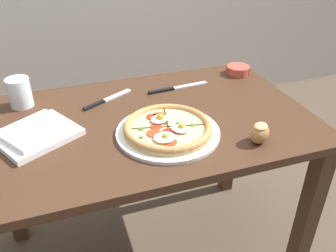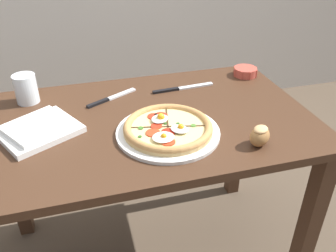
% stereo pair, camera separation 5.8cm
% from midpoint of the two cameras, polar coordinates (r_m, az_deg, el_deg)
% --- Properties ---
extents(dining_table, '(1.18, 0.71, 0.72)m').
position_cam_midpoint_polar(dining_table, '(1.31, -5.25, -3.37)').
color(dining_table, '#422819').
rests_on(dining_table, ground_plane).
extents(pizza, '(0.34, 0.34, 0.05)m').
position_cam_midpoint_polar(pizza, '(1.15, -1.45, -0.49)').
color(pizza, white).
rests_on(pizza, dining_table).
extents(ramekin_bowl, '(0.11, 0.11, 0.04)m').
position_cam_midpoint_polar(ramekin_bowl, '(1.61, 10.15, 8.87)').
color(ramekin_bowl, '#C64C3D').
rests_on(ramekin_bowl, dining_table).
extents(napkin_folded, '(0.30, 0.29, 0.04)m').
position_cam_midpoint_polar(napkin_folded, '(1.22, -21.64, -1.14)').
color(napkin_folded, white).
rests_on(napkin_folded, dining_table).
extents(bread_piece_near, '(0.09, 0.09, 0.07)m').
position_cam_midpoint_polar(bread_piece_near, '(1.13, 13.09, -1.05)').
color(bread_piece_near, '#A3703D').
rests_on(bread_piece_near, dining_table).
extents(knife_main, '(0.26, 0.04, 0.01)m').
position_cam_midpoint_polar(knife_main, '(1.45, 0.39, 6.15)').
color(knife_main, silver).
rests_on(knife_main, dining_table).
extents(knife_spare, '(0.20, 0.12, 0.01)m').
position_cam_midpoint_polar(knife_spare, '(1.38, -10.94, 4.17)').
color(knife_spare, silver).
rests_on(knife_spare, dining_table).
extents(water_glass, '(0.08, 0.08, 0.11)m').
position_cam_midpoint_polar(water_glass, '(1.42, -23.74, 4.68)').
color(water_glass, white).
rests_on(water_glass, dining_table).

